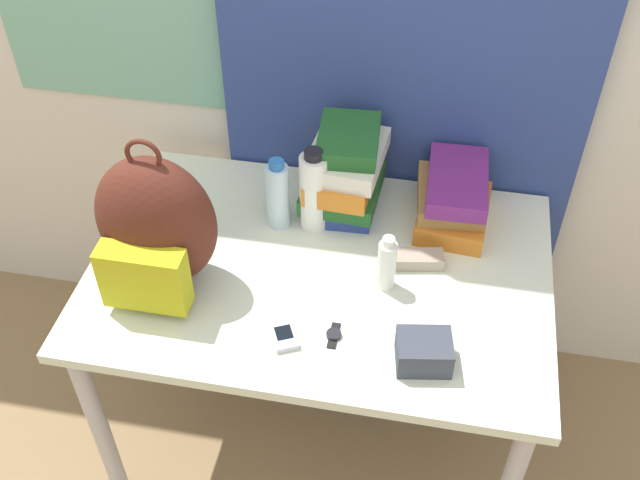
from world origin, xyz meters
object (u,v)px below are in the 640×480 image
cell_phone (284,335)px  sunglasses_case (415,259)px  sunscreen_bottle (387,264)px  camera_pouch (424,352)px  book_stack_center (454,199)px  backpack (155,227)px  book_stack_left (345,171)px  wristwatch (334,335)px  water_bottle (278,195)px  sports_bottle (314,191)px

cell_phone → sunglasses_case: bearing=47.0°
sunscreen_bottle → camera_pouch: sunscreen_bottle is taller
book_stack_center → sunglasses_case: size_ratio=1.82×
backpack → book_stack_center: backpack is taller
book_stack_left → wristwatch: (0.05, -0.48, -0.12)m
sunglasses_case → backpack: bearing=-164.8°
backpack → book_stack_center: (0.71, 0.37, -0.10)m
cell_phone → camera_pouch: size_ratio=0.78×
book_stack_center → camera_pouch: bearing=-93.7°
camera_pouch → water_bottle: bearing=136.8°
book_stack_left → sunscreen_bottle: (0.15, -0.29, -0.05)m
camera_pouch → cell_phone: bearing=177.8°
sunscreen_bottle → cell_phone: (-0.22, -0.21, -0.07)m
book_stack_left → book_stack_center: bearing=-1.0°
sunscreen_bottle → wristwatch: sunscreen_bottle is taller
sunscreen_bottle → cell_phone: 0.31m
backpack → cell_phone: size_ratio=3.93×
backpack → sunglasses_case: backpack is taller
backpack → water_bottle: bearing=47.6°
book_stack_center → water_bottle: 0.48m
book_stack_center → wristwatch: (-0.25, -0.48, -0.07)m
book_stack_left → cell_phone: (-0.06, -0.51, -0.12)m
sunscreen_bottle → wristwatch: 0.23m
backpack → book_stack_center: bearing=27.4°
sunglasses_case → water_bottle: bearing=166.5°
water_bottle → sunglasses_case: size_ratio=1.38×
sports_bottle → wristwatch: (0.12, -0.38, -0.12)m
wristwatch → camera_pouch: bearing=-9.9°
camera_pouch → backpack: bearing=167.8°
book_stack_center → water_bottle: water_bottle is taller
book_stack_left → sports_bottle: bearing=-124.9°
book_stack_left → camera_pouch: book_stack_left is taller
water_bottle → camera_pouch: (0.44, -0.41, -0.06)m
sports_bottle → sunglasses_case: bearing=-19.8°
backpack → wristwatch: backpack is taller
book_stack_center → cell_phone: size_ratio=2.62×
book_stack_left → sports_bottle: sports_bottle is taller
backpack → sunscreen_bottle: bearing=8.3°
cell_phone → wristwatch: (0.12, 0.02, -0.00)m
water_bottle → sports_bottle: (0.10, 0.01, 0.02)m
book_stack_left → water_bottle: bearing=-146.3°
sports_bottle → cell_phone: bearing=-89.1°
book_stack_left → cell_phone: size_ratio=2.57×
book_stack_left → camera_pouch: size_ratio=2.00×
cell_phone → camera_pouch: bearing=-2.2°
water_bottle → sports_bottle: bearing=6.7°
book_stack_left → cell_phone: bearing=-97.1°
wristwatch → sports_bottle: bearing=107.8°
water_bottle → cell_phone: 0.42m
book_stack_center → wristwatch: 0.54m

